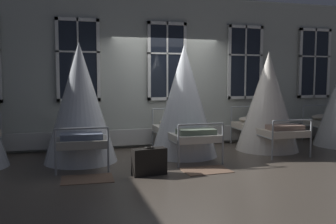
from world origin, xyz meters
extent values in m
plane|color=brown|center=(0.00, 0.00, 0.00)|extent=(22.28, 22.28, 0.00)
cube|color=#B2B7AD|center=(0.00, 1.12, 1.74)|extent=(12.14, 0.10, 3.48)
cube|color=black|center=(-1.99, 1.01, 1.97)|extent=(0.93, 0.02, 1.79)
cube|color=silver|center=(-1.99, 1.01, 1.11)|extent=(0.93, 0.06, 0.07)
cube|color=silver|center=(-1.99, 1.01, 2.83)|extent=(0.93, 0.06, 0.07)
cube|color=silver|center=(-2.42, 1.01, 1.97)|extent=(0.07, 0.06, 1.79)
cube|color=silver|center=(-1.56, 1.01, 1.97)|extent=(0.07, 0.06, 1.79)
cube|color=silver|center=(-1.99, 1.01, 1.97)|extent=(0.04, 0.06, 1.79)
cube|color=silver|center=(-1.99, 1.01, 2.15)|extent=(0.93, 0.06, 0.04)
cube|color=black|center=(0.00, 1.01, 1.97)|extent=(0.93, 0.02, 1.79)
cube|color=silver|center=(0.00, 1.01, 1.11)|extent=(0.93, 0.06, 0.07)
cube|color=silver|center=(0.00, 1.01, 2.83)|extent=(0.93, 0.06, 0.07)
cube|color=silver|center=(-0.43, 1.01, 1.97)|extent=(0.07, 0.06, 1.79)
cube|color=silver|center=(0.43, 1.01, 1.97)|extent=(0.07, 0.06, 1.79)
cube|color=silver|center=(0.00, 1.01, 1.97)|extent=(0.04, 0.06, 1.79)
cube|color=silver|center=(0.00, 1.01, 2.15)|extent=(0.93, 0.06, 0.04)
cube|color=black|center=(1.99, 1.01, 1.97)|extent=(0.93, 0.02, 1.79)
cube|color=silver|center=(1.99, 1.01, 1.11)|extent=(0.93, 0.06, 0.07)
cube|color=silver|center=(1.99, 1.01, 2.83)|extent=(0.93, 0.06, 0.07)
cube|color=silver|center=(1.56, 1.01, 1.97)|extent=(0.07, 0.06, 1.79)
cube|color=silver|center=(2.42, 1.01, 1.97)|extent=(0.07, 0.06, 1.79)
cube|color=silver|center=(1.99, 1.01, 1.97)|extent=(0.04, 0.06, 1.79)
cube|color=silver|center=(1.99, 1.01, 2.15)|extent=(0.93, 0.06, 0.04)
cube|color=black|center=(3.99, 1.01, 1.97)|extent=(0.93, 0.02, 1.79)
cube|color=silver|center=(3.99, 1.01, 1.11)|extent=(0.93, 0.06, 0.07)
cube|color=silver|center=(3.99, 1.01, 2.83)|extent=(0.93, 0.06, 0.07)
cube|color=silver|center=(3.56, 1.01, 1.97)|extent=(0.07, 0.06, 1.79)
cube|color=silver|center=(4.41, 1.01, 1.97)|extent=(0.07, 0.06, 1.79)
cube|color=silver|center=(3.99, 1.01, 1.97)|extent=(0.04, 0.06, 1.79)
cube|color=silver|center=(3.99, 1.01, 2.15)|extent=(0.93, 0.06, 0.04)
cube|color=silver|center=(0.00, 0.99, 0.25)|extent=(8.57, 0.10, 0.36)
cylinder|color=#9EA3A8|center=(-3.56, 0.90, 0.44)|extent=(0.04, 0.04, 0.89)
cylinder|color=#9EA3A8|center=(-2.43, 0.86, 0.44)|extent=(0.04, 0.04, 0.89)
cylinder|color=#9EA3A8|center=(-1.57, 0.84, 0.44)|extent=(0.04, 0.04, 0.89)
cylinder|color=#9EA3A8|center=(-2.47, -1.06, 0.38)|extent=(0.04, 0.04, 0.76)
cylinder|color=#9EA3A8|center=(-1.62, -1.08, 0.38)|extent=(0.04, 0.04, 0.76)
cylinder|color=#9EA3A8|center=(-2.45, -0.10, 0.40)|extent=(0.08, 1.92, 0.03)
cylinder|color=#9EA3A8|center=(-1.60, -0.12, 0.40)|extent=(0.08, 1.92, 0.03)
cylinder|color=#9EA3A8|center=(-2.00, 0.85, 0.89)|extent=(0.85, 0.05, 0.03)
cylinder|color=#9EA3A8|center=(-2.05, -1.07, 0.76)|extent=(0.85, 0.05, 0.03)
cube|color=#B7B2A3|center=(-2.02, -0.11, 0.47)|extent=(0.92, 1.96, 0.14)
ellipsoid|color=silver|center=(-2.01, 0.61, 0.61)|extent=(0.66, 0.42, 0.14)
cube|color=slate|center=(-2.04, -0.81, 0.59)|extent=(0.71, 0.38, 0.10)
cone|color=white|center=(-2.02, -0.11, 1.13)|extent=(1.37, 1.37, 2.26)
cylinder|color=#9EA3A8|center=(-0.39, 0.84, 0.44)|extent=(0.04, 0.04, 0.89)
cylinder|color=#9EA3A8|center=(0.46, 0.85, 0.44)|extent=(0.04, 0.04, 0.89)
cylinder|color=#9EA3A8|center=(-0.38, -1.08, 0.38)|extent=(0.04, 0.04, 0.76)
cylinder|color=#9EA3A8|center=(0.47, -1.08, 0.38)|extent=(0.04, 0.04, 0.76)
cylinder|color=#9EA3A8|center=(-0.39, -0.12, 0.40)|extent=(0.04, 1.92, 0.03)
cylinder|color=#9EA3A8|center=(0.47, -0.11, 0.40)|extent=(0.04, 1.92, 0.03)
cylinder|color=#9EA3A8|center=(0.04, 0.84, 0.89)|extent=(0.85, 0.03, 0.03)
cylinder|color=#9EA3A8|center=(0.04, -1.08, 0.76)|extent=(0.85, 0.03, 0.03)
cube|color=silver|center=(0.04, -0.12, 0.47)|extent=(0.88, 1.94, 0.14)
ellipsoid|color=beige|center=(0.04, 0.60, 0.61)|extent=(0.65, 0.40, 0.14)
cube|color=slate|center=(0.04, -0.82, 0.59)|extent=(0.70, 0.36, 0.10)
cone|color=white|center=(0.04, -0.12, 1.13)|extent=(1.37, 1.37, 2.26)
cylinder|color=#9EA3A8|center=(1.60, 0.93, 0.44)|extent=(0.04, 0.04, 0.89)
cylinder|color=#9EA3A8|center=(2.46, 0.90, 0.44)|extent=(0.04, 0.04, 0.89)
cylinder|color=#9EA3A8|center=(1.55, -0.99, 0.38)|extent=(0.04, 0.04, 0.76)
cylinder|color=#9EA3A8|center=(2.41, -1.02, 0.38)|extent=(0.04, 0.04, 0.76)
cylinder|color=#9EA3A8|center=(1.58, -0.03, 0.40)|extent=(0.08, 1.92, 0.03)
cylinder|color=#9EA3A8|center=(2.43, -0.06, 0.40)|extent=(0.08, 1.92, 0.03)
cylinder|color=#9EA3A8|center=(2.03, 0.91, 0.89)|extent=(0.85, 0.05, 0.03)
cylinder|color=#9EA3A8|center=(1.98, -1.01, 0.76)|extent=(0.85, 0.05, 0.03)
cube|color=beige|center=(2.01, -0.05, 0.47)|extent=(0.92, 1.96, 0.14)
ellipsoid|color=beige|center=(2.02, 0.68, 0.61)|extent=(0.66, 0.42, 0.14)
cube|color=gray|center=(1.99, -0.75, 0.59)|extent=(0.71, 0.38, 0.10)
cone|color=silver|center=(2.01, -0.05, 1.08)|extent=(1.37, 1.37, 2.16)
cylinder|color=#9EA3A8|center=(3.58, 0.85, 0.44)|extent=(0.04, 0.04, 0.89)
cylinder|color=#9EA3A8|center=(4.43, 0.87, 0.44)|extent=(0.04, 0.04, 0.89)
cylinder|color=#9EA3A8|center=(3.60, -0.11, 0.40)|extent=(0.07, 1.92, 0.03)
cylinder|color=#9EA3A8|center=(4.01, 0.86, 0.89)|extent=(0.85, 0.05, 0.03)
ellipsoid|color=beige|center=(4.01, 0.62, 0.61)|extent=(0.66, 0.41, 0.14)
cube|color=brown|center=(-1.99, -1.44, 0.01)|extent=(0.82, 0.59, 0.01)
cube|color=brown|center=(0.00, -1.44, 0.01)|extent=(0.82, 0.59, 0.01)
cube|color=black|center=(-1.00, -1.44, 0.22)|extent=(0.58, 0.27, 0.44)
cube|color=tan|center=(-1.01, -1.34, 0.22)|extent=(0.50, 0.08, 0.03)
torus|color=black|center=(-1.00, -1.44, 0.46)|extent=(0.16, 0.16, 0.02)
camera|label=1|loc=(-2.34, -7.21, 1.57)|focal=39.42mm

